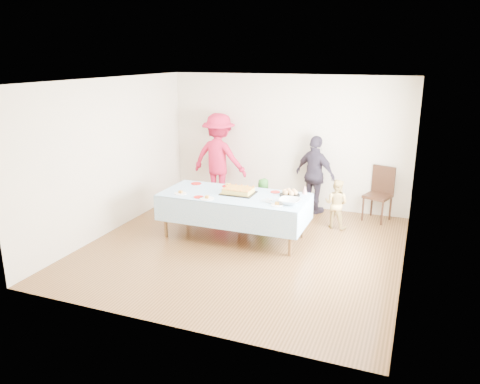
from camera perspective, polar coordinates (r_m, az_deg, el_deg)
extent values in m
plane|color=#4D3116|center=(7.80, 0.41, -6.76)|extent=(5.00, 5.00, 0.00)
cube|color=beige|center=(9.70, 5.74, 6.12)|extent=(5.00, 0.04, 2.70)
cube|color=beige|center=(5.21, -9.43, -3.10)|extent=(5.00, 0.04, 2.70)
cube|color=beige|center=(8.57, -15.43, 4.24)|extent=(0.04, 5.00, 2.70)
cube|color=beige|center=(6.92, 20.17, 1.00)|extent=(0.04, 5.00, 2.70)
cube|color=white|center=(7.18, 0.46, 13.47)|extent=(5.00, 5.00, 0.04)
cube|color=#472B16|center=(7.08, 20.10, 2.59)|extent=(0.03, 1.75, 1.35)
cylinder|color=brown|center=(8.21, -9.08, -3.02)|extent=(0.06, 0.06, 0.73)
cylinder|color=brown|center=(7.39, 6.17, -5.15)|extent=(0.06, 0.06, 0.73)
cylinder|color=brown|center=(8.91, -6.38, -1.36)|extent=(0.06, 0.06, 0.73)
cylinder|color=brown|center=(8.16, 7.74, -3.10)|extent=(0.06, 0.06, 0.73)
cube|color=brown|center=(7.98, -0.71, -0.49)|extent=(2.40, 1.00, 0.04)
cube|color=white|center=(7.97, -0.71, -0.32)|extent=(2.50, 1.10, 0.01)
cube|color=black|center=(8.00, -0.20, -0.14)|extent=(0.56, 0.43, 0.02)
cube|color=#D9B152|center=(7.99, -0.20, 0.15)|extent=(0.47, 0.36, 0.07)
cube|color=#A95F27|center=(7.98, -0.20, 0.44)|extent=(0.47, 0.36, 0.01)
cylinder|color=black|center=(7.94, 6.09, -0.36)|extent=(0.35, 0.35, 0.02)
sphere|color=tan|center=(7.91, 6.74, -0.07)|extent=(0.09, 0.09, 0.09)
sphere|color=tan|center=(7.99, 6.57, 0.12)|extent=(0.09, 0.09, 0.09)
sphere|color=tan|center=(8.02, 5.93, 0.18)|extent=(0.09, 0.09, 0.09)
sphere|color=tan|center=(7.95, 5.46, 0.07)|extent=(0.09, 0.09, 0.09)
sphere|color=tan|center=(7.87, 5.62, -0.12)|extent=(0.09, 0.09, 0.09)
sphere|color=tan|center=(7.85, 6.27, -0.19)|extent=(0.09, 0.09, 0.09)
sphere|color=tan|center=(7.93, 6.10, 0.00)|extent=(0.09, 0.09, 0.09)
imported|color=silver|center=(7.49, 6.06, -1.15)|extent=(0.35, 0.35, 0.09)
cone|color=silver|center=(8.05, 7.91, 0.29)|extent=(0.09, 0.09, 0.15)
cylinder|color=red|center=(8.65, -5.37, 1.03)|extent=(0.19, 0.19, 0.01)
cylinder|color=red|center=(8.44, -1.52, 0.71)|extent=(0.20, 0.20, 0.01)
cylinder|color=red|center=(8.29, 0.61, 0.43)|extent=(0.16, 0.16, 0.01)
cylinder|color=red|center=(8.11, 4.33, 0.01)|extent=(0.17, 0.17, 0.01)
cylinder|color=red|center=(7.83, -5.07, -0.61)|extent=(0.17, 0.17, 0.01)
cylinder|color=white|center=(8.06, -7.26, -0.18)|extent=(0.21, 0.21, 0.01)
cylinder|color=white|center=(7.73, -4.05, -0.80)|extent=(0.24, 0.24, 0.01)
cylinder|color=white|center=(7.41, 4.53, -1.58)|extent=(0.20, 0.20, 0.01)
cylinder|color=black|center=(9.25, 14.74, -2.03)|extent=(0.04, 0.04, 0.46)
cylinder|color=black|center=(9.10, 16.92, -2.50)|extent=(0.04, 0.04, 0.46)
cylinder|color=black|center=(9.58, 15.75, -1.46)|extent=(0.04, 0.04, 0.46)
cylinder|color=black|center=(9.44, 17.86, -1.91)|extent=(0.04, 0.04, 0.46)
cube|color=black|center=(9.27, 16.44, -0.50)|extent=(0.57, 0.57, 0.05)
cube|color=black|center=(9.37, 17.09, 1.47)|extent=(0.44, 0.18, 0.53)
imported|color=red|center=(8.57, 0.33, -1.90)|extent=(0.31, 0.25, 0.75)
imported|color=#2A6822|center=(8.95, 2.82, -0.89)|extent=(0.42, 0.29, 0.82)
imported|color=tan|center=(8.70, 11.65, -1.41)|extent=(0.50, 0.42, 0.91)
imported|color=#BC173A|center=(9.96, -2.57, 4.12)|extent=(1.29, 0.82, 1.90)
imported|color=#312A3A|center=(9.38, 9.14, 2.07)|extent=(0.99, 0.73, 1.56)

